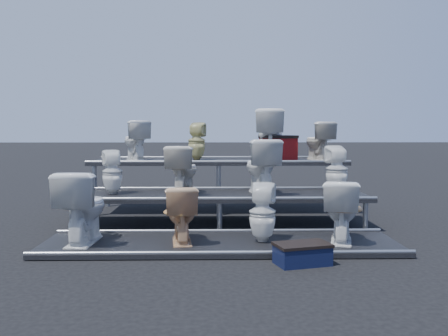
{
  "coord_description": "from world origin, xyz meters",
  "views": [
    {
      "loc": [
        -0.07,
        -7.12,
        1.42
      ],
      "look_at": [
        0.07,
        0.1,
        0.83
      ],
      "focal_mm": 40.0,
      "sensor_mm": 36.0,
      "label": 1
    }
  ],
  "objects_px": {
    "toilet_0": "(83,207)",
    "toilet_6": "(261,166)",
    "toilet_10": "(270,135)",
    "step_stool": "(302,255)",
    "red_crate": "(278,149)",
    "toilet_7": "(337,170)",
    "toilet_4": "(112,172)",
    "toilet_3": "(341,211)",
    "toilet_1": "(181,214)",
    "toilet_5": "(183,170)",
    "toilet_2": "(262,213)",
    "toilet_9": "(197,141)",
    "toilet_11": "(318,141)",
    "toilet_8": "(135,141)"
  },
  "relations": [
    {
      "from": "toilet_4",
      "to": "red_crate",
      "type": "bearing_deg",
      "value": -170.1
    },
    {
      "from": "toilet_2",
      "to": "step_stool",
      "type": "bearing_deg",
      "value": 124.41
    },
    {
      "from": "toilet_7",
      "to": "toilet_0",
      "type": "bearing_deg",
      "value": 15.78
    },
    {
      "from": "toilet_11",
      "to": "red_crate",
      "type": "height_order",
      "value": "toilet_11"
    },
    {
      "from": "toilet_3",
      "to": "toilet_11",
      "type": "height_order",
      "value": "toilet_11"
    },
    {
      "from": "toilet_1",
      "to": "toilet_3",
      "type": "distance_m",
      "value": 1.9
    },
    {
      "from": "toilet_0",
      "to": "red_crate",
      "type": "distance_m",
      "value": 3.72
    },
    {
      "from": "toilet_5",
      "to": "toilet_10",
      "type": "height_order",
      "value": "toilet_10"
    },
    {
      "from": "toilet_2",
      "to": "toilet_3",
      "type": "relative_size",
      "value": 0.95
    },
    {
      "from": "toilet_0",
      "to": "red_crate",
      "type": "xyz_separation_m",
      "value": [
        2.63,
        2.57,
        0.56
      ]
    },
    {
      "from": "toilet_6",
      "to": "toilet_3",
      "type": "bearing_deg",
      "value": 114.15
    },
    {
      "from": "toilet_0",
      "to": "toilet_1",
      "type": "height_order",
      "value": "toilet_0"
    },
    {
      "from": "toilet_1",
      "to": "toilet_5",
      "type": "bearing_deg",
      "value": -93.24
    },
    {
      "from": "toilet_10",
      "to": "toilet_8",
      "type": "bearing_deg",
      "value": 5.96
    },
    {
      "from": "toilet_1",
      "to": "toilet_11",
      "type": "distance_m",
      "value": 3.47
    },
    {
      "from": "toilet_3",
      "to": "toilet_4",
      "type": "xyz_separation_m",
      "value": [
        -2.96,
        1.3,
        0.35
      ]
    },
    {
      "from": "toilet_3",
      "to": "toilet_1",
      "type": "bearing_deg",
      "value": 14.78
    },
    {
      "from": "toilet_1",
      "to": "toilet_5",
      "type": "xyz_separation_m",
      "value": [
        -0.06,
        1.3,
        0.41
      ]
    },
    {
      "from": "toilet_10",
      "to": "toilet_11",
      "type": "bearing_deg",
      "value": -174.04
    },
    {
      "from": "toilet_0",
      "to": "toilet_2",
      "type": "xyz_separation_m",
      "value": [
        2.12,
        0.0,
        -0.08
      ]
    },
    {
      "from": "toilet_5",
      "to": "toilet_9",
      "type": "height_order",
      "value": "toilet_9"
    },
    {
      "from": "toilet_8",
      "to": "toilet_10",
      "type": "distance_m",
      "value": 2.27
    },
    {
      "from": "toilet_3",
      "to": "toilet_4",
      "type": "relative_size",
      "value": 1.17
    },
    {
      "from": "toilet_3",
      "to": "step_stool",
      "type": "xyz_separation_m",
      "value": [
        -0.6,
        -0.78,
        -0.33
      ]
    },
    {
      "from": "toilet_5",
      "to": "toilet_6",
      "type": "xyz_separation_m",
      "value": [
        1.12,
        0.0,
        0.05
      ]
    },
    {
      "from": "toilet_6",
      "to": "toilet_7",
      "type": "bearing_deg",
      "value": 171.54
    },
    {
      "from": "toilet_4",
      "to": "toilet_6",
      "type": "distance_m",
      "value": 2.13
    },
    {
      "from": "toilet_7",
      "to": "step_stool",
      "type": "height_order",
      "value": "toilet_7"
    },
    {
      "from": "toilet_4",
      "to": "step_stool",
      "type": "height_order",
      "value": "toilet_4"
    },
    {
      "from": "toilet_4",
      "to": "toilet_8",
      "type": "height_order",
      "value": "toilet_8"
    },
    {
      "from": "toilet_8",
      "to": "toilet_10",
      "type": "bearing_deg",
      "value": 155.69
    },
    {
      "from": "toilet_10",
      "to": "step_stool",
      "type": "relative_size",
      "value": 1.59
    },
    {
      "from": "toilet_11",
      "to": "toilet_4",
      "type": "bearing_deg",
      "value": 6.19
    },
    {
      "from": "toilet_10",
      "to": "toilet_5",
      "type": "bearing_deg",
      "value": 49.07
    },
    {
      "from": "toilet_0",
      "to": "toilet_9",
      "type": "bearing_deg",
      "value": -112.54
    },
    {
      "from": "toilet_0",
      "to": "toilet_6",
      "type": "xyz_separation_m",
      "value": [
        2.22,
        1.3,
        0.37
      ]
    },
    {
      "from": "toilet_10",
      "to": "step_stool",
      "type": "distance_m",
      "value": 3.58
    },
    {
      "from": "toilet_5",
      "to": "toilet_3",
      "type": "bearing_deg",
      "value": 156.28
    },
    {
      "from": "toilet_5",
      "to": "toilet_7",
      "type": "distance_m",
      "value": 2.22
    },
    {
      "from": "red_crate",
      "to": "toilet_0",
      "type": "bearing_deg",
      "value": -160.2
    },
    {
      "from": "toilet_1",
      "to": "toilet_2",
      "type": "height_order",
      "value": "toilet_2"
    },
    {
      "from": "toilet_2",
      "to": "toilet_1",
      "type": "bearing_deg",
      "value": 10.95
    },
    {
      "from": "toilet_7",
      "to": "toilet_10",
      "type": "bearing_deg",
      "value": -63.11
    },
    {
      "from": "toilet_9",
      "to": "toilet_3",
      "type": "bearing_deg",
      "value": 136.52
    },
    {
      "from": "toilet_7",
      "to": "toilet_2",
      "type": "bearing_deg",
      "value": 41.72
    },
    {
      "from": "toilet_10",
      "to": "step_stool",
      "type": "xyz_separation_m",
      "value": [
        -0.03,
        -3.38,
        -1.19
      ]
    },
    {
      "from": "toilet_0",
      "to": "toilet_7",
      "type": "relative_size",
      "value": 1.23
    },
    {
      "from": "toilet_4",
      "to": "toilet_0",
      "type": "bearing_deg",
      "value": 69.27
    },
    {
      "from": "toilet_2",
      "to": "toilet_7",
      "type": "xyz_separation_m",
      "value": [
        1.2,
        1.3,
        0.4
      ]
    },
    {
      "from": "toilet_8",
      "to": "toilet_11",
      "type": "relative_size",
      "value": 1.03
    }
  ]
}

